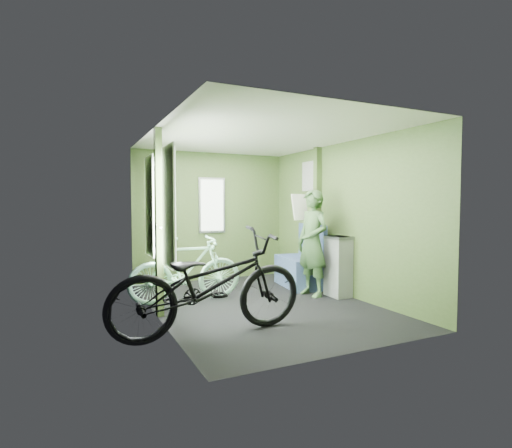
{
  "coord_description": "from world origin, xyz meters",
  "views": [
    {
      "loc": [
        -2.36,
        -4.9,
        1.39
      ],
      "look_at": [
        0.0,
        0.1,
        1.1
      ],
      "focal_mm": 28.0,
      "sensor_mm": 36.0,
      "label": 1
    }
  ],
  "objects_px": {
    "bicycle_mint": "(187,303)",
    "bench_seat": "(301,268)",
    "passenger": "(312,243)",
    "bicycle_black": "(210,336)",
    "waste_box": "(338,266)"
  },
  "relations": [
    {
      "from": "bicycle_mint",
      "to": "bench_seat",
      "type": "relative_size",
      "value": 1.53
    },
    {
      "from": "passenger",
      "to": "bicycle_mint",
      "type": "bearing_deg",
      "value": -109.42
    },
    {
      "from": "bicycle_black",
      "to": "passenger",
      "type": "distance_m",
      "value": 2.41
    },
    {
      "from": "bench_seat",
      "to": "waste_box",
      "type": "bearing_deg",
      "value": -74.68
    },
    {
      "from": "bicycle_black",
      "to": "passenger",
      "type": "relative_size",
      "value": 1.32
    },
    {
      "from": "bicycle_black",
      "to": "bicycle_mint",
      "type": "height_order",
      "value": "bicycle_black"
    },
    {
      "from": "waste_box",
      "to": "passenger",
      "type": "bearing_deg",
      "value": 146.61
    },
    {
      "from": "bicycle_mint",
      "to": "passenger",
      "type": "bearing_deg",
      "value": -100.23
    },
    {
      "from": "passenger",
      "to": "bench_seat",
      "type": "relative_size",
      "value": 1.52
    },
    {
      "from": "passenger",
      "to": "bicycle_black",
      "type": "bearing_deg",
      "value": -69.29
    },
    {
      "from": "passenger",
      "to": "waste_box",
      "type": "xyz_separation_m",
      "value": [
        0.32,
        -0.21,
        -0.35
      ]
    },
    {
      "from": "bicycle_black",
      "to": "bench_seat",
      "type": "height_order",
      "value": "bench_seat"
    },
    {
      "from": "bicycle_mint",
      "to": "passenger",
      "type": "height_order",
      "value": "passenger"
    },
    {
      "from": "bench_seat",
      "to": "passenger",
      "type": "bearing_deg",
      "value": -99.89
    },
    {
      "from": "bicycle_mint",
      "to": "waste_box",
      "type": "relative_size",
      "value": 1.78
    }
  ]
}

